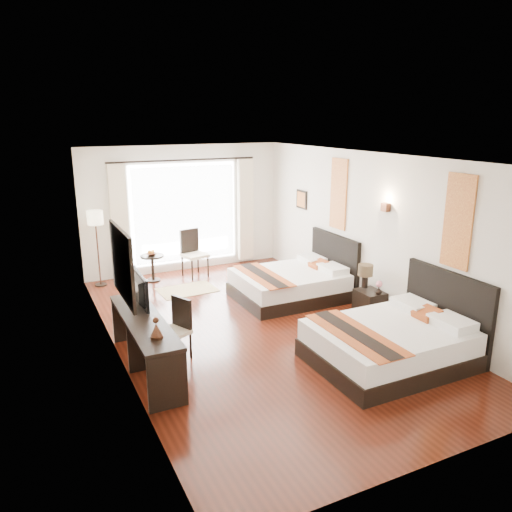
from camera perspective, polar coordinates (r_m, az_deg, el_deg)
name	(u,v)px	position (r m, az deg, el deg)	size (l,w,h in m)	color
floor	(258,329)	(8.31, 0.24, -8.37)	(4.50, 7.50, 0.01)	#3A140A
ceiling	(258,157)	(7.62, 0.27, 11.22)	(4.50, 7.50, 0.02)	white
wall_headboard	(372,233)	(9.04, 13.15, 2.58)	(0.01, 7.50, 2.80)	silver
wall_desk	(113,265)	(7.18, -16.04, -0.96)	(0.01, 7.50, 2.80)	silver
wall_window	(184,209)	(11.26, -8.22, 5.35)	(4.50, 0.01, 2.80)	silver
wall_entry	(437,338)	(4.96, 19.95, -8.84)	(4.50, 0.01, 2.80)	silver
window_glass	(184,213)	(11.26, -8.18, 4.84)	(2.40, 0.02, 2.20)	white
sheer_curtain	(185,214)	(11.20, -8.08, 4.79)	(2.30, 0.02, 2.10)	white
drape_left	(119,221)	(10.82, -15.34, 3.90)	(0.35, 0.14, 2.35)	beige
drape_right	(245,210)	(11.69, -1.22, 5.28)	(0.35, 0.14, 2.35)	beige
art_panel_near	(458,222)	(7.60, 22.10, 3.67)	(0.03, 0.50, 1.35)	#9C3416
art_panel_far	(339,194)	(9.75, 9.42, 7.00)	(0.03, 0.50, 1.35)	#9C3416
wall_sconce	(386,207)	(8.63, 14.59, 5.41)	(0.10, 0.14, 0.14)	#402417
mirror_frame	(122,264)	(6.62, -15.07, -0.91)	(0.04, 1.25, 0.95)	black
mirror_glass	(124,264)	(6.63, -14.86, -0.89)	(0.01, 1.12, 0.82)	white
bed_near	(394,341)	(7.41, 15.49, -9.37)	(2.15, 1.68, 1.21)	black
bed_far	(294,283)	(9.63, 4.32, -3.05)	(2.06, 1.60, 1.16)	black
nightstand	(370,304)	(8.94, 12.85, -5.35)	(0.40, 0.49, 0.47)	black
table_lamp	(365,272)	(8.85, 12.40, -1.79)	(0.26, 0.26, 0.41)	black
vase	(379,289)	(8.69, 13.86, -3.70)	(0.13, 0.13, 0.13)	black
console_desk	(145,344)	(7.08, -12.55, -9.82)	(0.50, 2.20, 0.76)	black
television	(135,289)	(7.35, -13.70, -3.73)	(0.83, 0.11, 0.48)	black
bronze_figurine	(156,329)	(6.27, -11.32, -8.17)	(0.16, 0.16, 0.24)	#402417
desk_chair	(174,341)	(7.36, -9.32, -9.56)	(0.55, 0.55, 0.89)	beige
floor_lamp	(95,223)	(10.52, -17.88, 3.63)	(0.32, 0.32, 1.57)	black
side_table	(153,268)	(10.81, -11.72, -1.35)	(0.49, 0.49, 0.56)	black
fruit_bowl	(151,254)	(10.69, -11.87, 0.18)	(0.21, 0.21, 0.05)	#4B331A
window_chair	(195,262)	(10.97, -7.04, -0.72)	(0.57, 0.57, 1.03)	beige
jute_rug	(187,290)	(10.19, -7.86, -3.86)	(1.13, 0.77, 0.01)	tan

